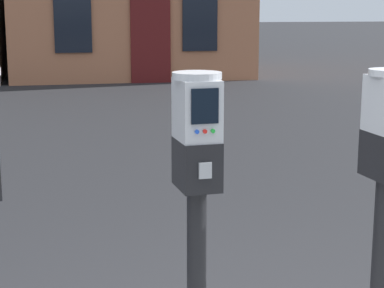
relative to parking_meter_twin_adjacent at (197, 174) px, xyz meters
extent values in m
cylinder|color=black|center=(0.00, 0.00, -0.53)|extent=(0.10, 0.10, 0.94)
cube|color=black|center=(0.00, 0.00, 0.05)|extent=(0.19, 0.25, 0.22)
cube|color=#A5A8AD|center=(0.01, -0.12, 0.05)|extent=(0.06, 0.02, 0.07)
cube|color=#B7BABF|center=(0.00, 0.00, 0.29)|extent=(0.18, 0.24, 0.27)
cube|color=black|center=(0.01, -0.12, 0.32)|extent=(0.12, 0.02, 0.15)
cylinder|color=blue|center=(-0.03, -0.12, 0.21)|extent=(0.02, 0.01, 0.02)
cylinder|color=red|center=(0.01, -0.12, 0.21)|extent=(0.02, 0.01, 0.02)
cylinder|color=green|center=(0.04, -0.12, 0.21)|extent=(0.02, 0.01, 0.02)
cylinder|color=#B7BABF|center=(0.00, 0.00, 0.44)|extent=(0.23, 0.23, 0.03)
cylinder|color=black|center=(0.92, 0.00, -0.54)|extent=(0.10, 0.10, 0.94)
cube|color=black|center=(0.03, 13.84, 0.41)|extent=(0.90, 0.06, 1.56)
cube|color=black|center=(3.20, 13.84, 0.41)|extent=(0.90, 0.06, 1.56)
cube|color=#591414|center=(1.93, 13.84, -0.09)|extent=(1.00, 0.07, 2.10)
camera|label=1|loc=(-0.63, -2.80, 0.73)|focal=62.39mm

